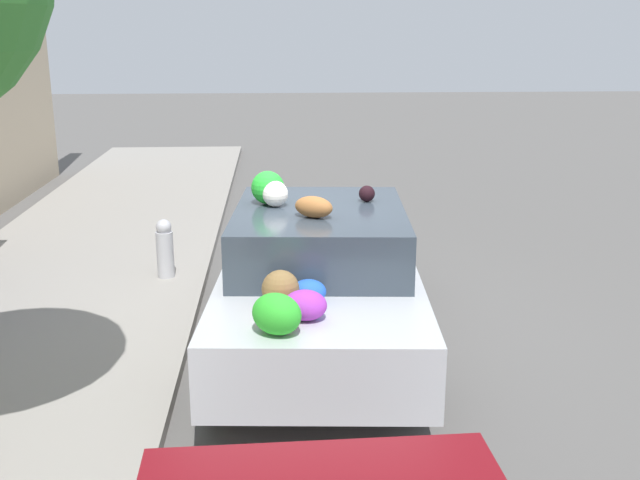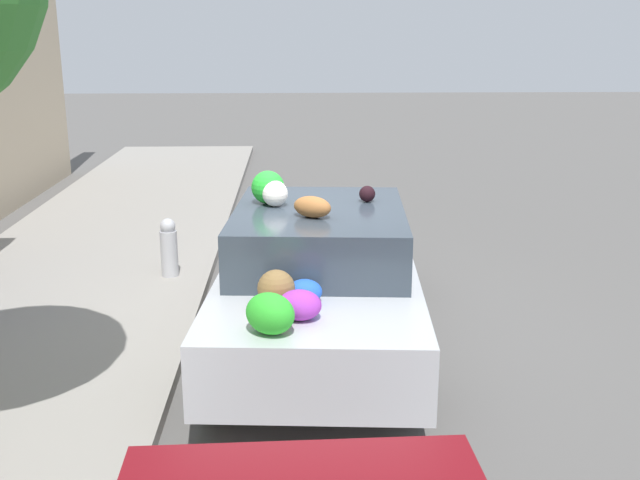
# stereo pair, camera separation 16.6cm
# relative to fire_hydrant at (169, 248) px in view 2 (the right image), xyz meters

# --- Properties ---
(ground_plane) EXTENTS (60.00, 60.00, 0.00)m
(ground_plane) POSITION_rel_fire_hydrant_xyz_m (-1.70, -1.56, -0.47)
(ground_plane) COLOR #565451
(sidewalk_curb) EXTENTS (24.00, 3.20, 0.12)m
(sidewalk_curb) POSITION_rel_fire_hydrant_xyz_m (-1.70, 1.14, -0.41)
(sidewalk_curb) COLOR gray
(sidewalk_curb) RESTS_ON ground
(fire_hydrant) EXTENTS (0.20, 0.20, 0.70)m
(fire_hydrant) POSITION_rel_fire_hydrant_xyz_m (0.00, 0.00, 0.00)
(fire_hydrant) COLOR #B2B2B7
(fire_hydrant) RESTS_ON sidewalk_curb
(art_car) EXTENTS (4.48, 2.05, 1.68)m
(art_car) POSITION_rel_fire_hydrant_xyz_m (-1.76, -1.71, 0.25)
(art_car) COLOR #B7BABF
(art_car) RESTS_ON ground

